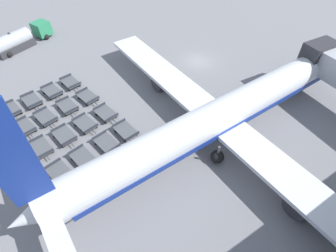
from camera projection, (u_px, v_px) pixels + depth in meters
name	position (u px, v px, depth m)	size (l,w,h in m)	color
ground_plane	(198.00, 61.00, 40.32)	(500.00, 500.00, 0.00)	gray
airplane	(227.00, 113.00, 27.90)	(42.79, 44.94, 13.61)	silver
fuel_tanker_primary	(20.00, 40.00, 42.47)	(6.14, 9.96, 3.00)	#2D8C5B
baggage_dolly_row_near_col_a	(11.00, 110.00, 31.86)	(3.59, 2.27, 0.92)	#515459
baggage_dolly_row_near_col_b	(24.00, 127.00, 29.80)	(3.60, 2.36, 0.92)	#515459
baggage_dolly_row_near_col_c	(41.00, 148.00, 27.71)	(3.58, 2.22, 0.92)	#515459
baggage_dolly_row_near_col_d	(60.00, 173.00, 25.50)	(3.60, 2.35, 0.92)	#515459
baggage_dolly_row_mid_a_col_a	(32.00, 101.00, 33.06)	(3.59, 2.26, 0.92)	#515459
baggage_dolly_row_mid_a_col_b	(46.00, 117.00, 30.95)	(3.60, 2.39, 0.92)	#515459
baggage_dolly_row_mid_a_col_c	(64.00, 136.00, 28.92)	(3.59, 2.27, 0.92)	#515459
baggage_dolly_row_mid_a_col_d	(83.00, 158.00, 26.76)	(3.59, 2.34, 0.92)	#515459
baggage_dolly_row_mid_b_col_a	(52.00, 91.00, 34.38)	(3.60, 2.36, 0.92)	#515459
baggage_dolly_row_mid_b_col_b	(68.00, 106.00, 32.31)	(3.58, 2.19, 0.92)	#515459
baggage_dolly_row_mid_b_col_c	(85.00, 124.00, 30.18)	(3.60, 2.37, 0.92)	#515459
baggage_dolly_row_mid_b_col_d	(107.00, 143.00, 28.15)	(3.59, 2.29, 0.92)	#515459
baggage_dolly_row_far_col_a	(71.00, 82.00, 35.72)	(3.59, 2.27, 0.92)	#515459
baggage_dolly_row_far_col_b	(88.00, 97.00, 33.59)	(3.60, 2.37, 0.92)	#515459
baggage_dolly_row_far_col_c	(106.00, 113.00, 31.43)	(3.59, 2.30, 0.92)	#515459
baggage_dolly_row_far_col_d	(126.00, 131.00, 29.43)	(3.58, 2.19, 0.92)	#515459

